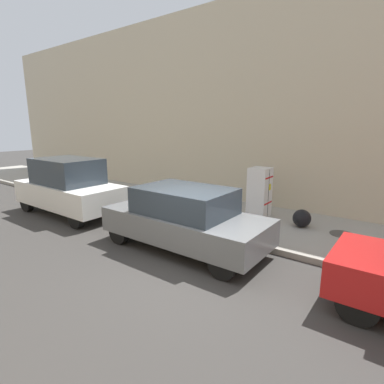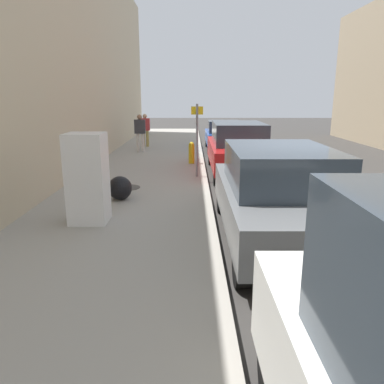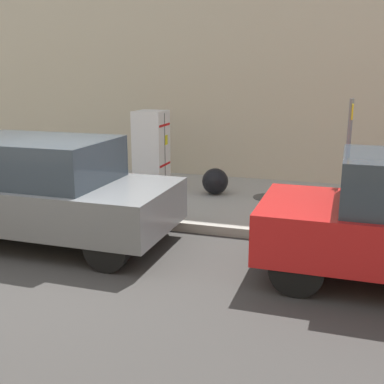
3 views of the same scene
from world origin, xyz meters
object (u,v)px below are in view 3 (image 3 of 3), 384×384
at_px(trash_bag, 215,181).
at_px(parked_suv_gray, 36,188).
at_px(discarded_refrigerator, 151,149).
at_px(street_sign_post, 347,159).

bearing_deg(trash_bag, parked_suv_gray, -33.74).
distance_m(discarded_refrigerator, parked_suv_gray, 3.66).
xyz_separation_m(discarded_refrigerator, trash_bag, (0.30, 1.63, -0.59)).
relative_size(discarded_refrigerator, trash_bag, 3.06).
bearing_deg(trash_bag, street_sign_post, 55.17).
xyz_separation_m(street_sign_post, parked_suv_gray, (1.41, -4.94, -0.53)).
height_order(street_sign_post, trash_bag, street_sign_post).
height_order(discarded_refrigerator, trash_bag, discarded_refrigerator).
xyz_separation_m(trash_bag, parked_suv_gray, (3.31, -2.21, 0.44)).
relative_size(discarded_refrigerator, parked_suv_gray, 0.38).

